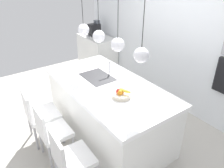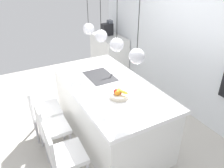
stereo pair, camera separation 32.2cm
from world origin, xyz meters
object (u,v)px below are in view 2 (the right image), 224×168
at_px(chair_near, 41,108).
at_px(chair_middle, 49,126).
at_px(chair_far, 62,154).
at_px(fruit_bowl, 119,94).
at_px(coffee_machine, 107,29).

distance_m(chair_near, chair_middle, 0.48).
height_order(chair_middle, chair_far, same).
xyz_separation_m(fruit_bowl, chair_middle, (-0.44, -0.89, -0.51)).
height_order(coffee_machine, chair_far, coffee_machine).
relative_size(coffee_machine, chair_far, 0.44).
relative_size(chair_near, chair_middle, 1.04).
distance_m(coffee_machine, chair_middle, 3.37).
height_order(coffee_machine, chair_middle, coffee_machine).
relative_size(fruit_bowl, chair_far, 0.30).
bearing_deg(chair_far, coffee_machine, 143.83).
distance_m(fruit_bowl, chair_middle, 1.12).
bearing_deg(fruit_bowl, coffee_machine, 155.20).
height_order(fruit_bowl, chair_far, fruit_bowl).
bearing_deg(chair_near, chair_far, 0.17).
relative_size(fruit_bowl, chair_near, 0.29).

